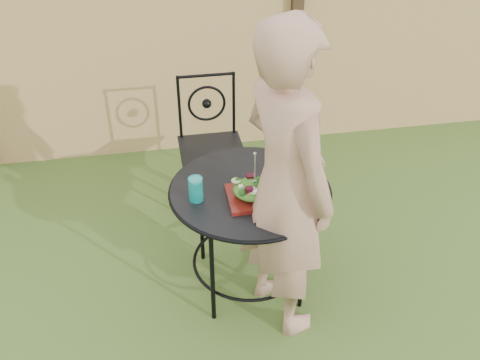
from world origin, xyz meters
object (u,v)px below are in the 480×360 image
Objects in this scene: salad_plate at (252,197)px; diner at (286,186)px; patio_table at (250,207)px; patio_chair at (210,140)px.

diner is at bearing -45.86° from salad_plate.
patio_table is 0.42m from diner.
patio_chair reaches higher than patio_table.
patio_table is at bearing 7.10° from diner.
salad_plate is at bearing -94.32° from patio_table.
salad_plate is (-0.14, 0.15, -0.16)m from diner.
diner is (0.13, -0.25, 0.31)m from patio_table.
diner reaches higher than salad_plate.
patio_chair is 0.53× the size of diner.
patio_table is 3.42× the size of salad_plate.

